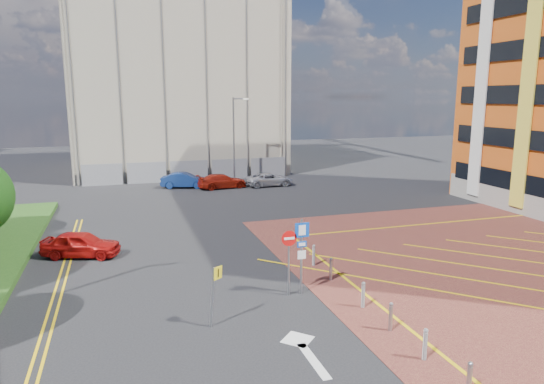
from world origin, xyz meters
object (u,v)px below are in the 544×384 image
car_silver_back (270,179)px  warning_sign (214,289)px  car_red_left (81,244)px  car_blue_back (185,180)px  car_red_back (222,181)px  sign_cluster (297,249)px  lamp_back (235,137)px

car_silver_back → warning_sign: bearing=156.4°
car_red_left → car_blue_back: bearing=-4.7°
car_blue_back → car_silver_back: (7.56, -1.42, -0.09)m
car_blue_back → car_red_back: size_ratio=0.94×
car_red_left → car_silver_back: size_ratio=0.90×
car_blue_back → sign_cluster: bearing=-161.4°
lamp_back → sign_cluster: bearing=-98.0°
car_red_left → car_red_back: size_ratio=0.88×
car_red_left → car_silver_back: bearing=-24.4°
car_blue_back → lamp_back: bearing=-58.0°
car_red_back → car_silver_back: 4.39m
car_blue_back → car_red_left: bearing=172.7°
sign_cluster → car_silver_back: sign_cluster is taller
warning_sign → car_silver_back: (10.10, 25.95, -0.83)m
lamp_back → car_silver_back: (2.56, -2.86, -3.76)m
sign_cluster → car_blue_back: size_ratio=0.77×
car_blue_back → car_silver_back: bearing=-84.7°
warning_sign → car_red_left: (-5.05, 9.68, -0.77)m
sign_cluster → car_red_left: 11.89m
warning_sign → car_red_left: bearing=117.5°
lamp_back → car_silver_back: bearing=-48.1°
car_red_back → warning_sign: bearing=160.5°
car_silver_back → lamp_back: bearing=39.5°
warning_sign → car_silver_back: size_ratio=0.52×
car_red_back → car_silver_back: size_ratio=1.02×
warning_sign → car_blue_back: warning_sign is taller
car_blue_back → car_red_back: (3.18, -1.21, -0.05)m
lamp_back → sign_cluster: (-3.78, -27.02, -2.41)m
sign_cluster → warning_sign: sign_cluster is taller
lamp_back → warning_sign: size_ratio=3.57×
warning_sign → car_red_left: 10.94m
car_silver_back → car_red_back: bearing=84.9°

